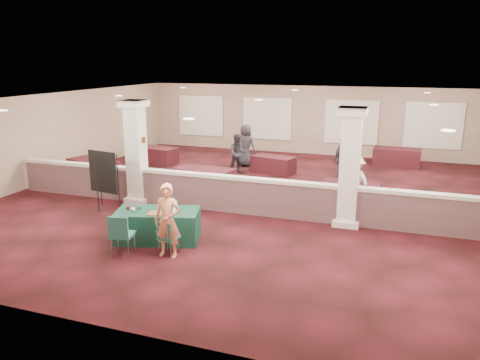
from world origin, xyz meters
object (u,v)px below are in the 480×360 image
(attendee_a, at_px, (238,154))
(attendee_c, at_px, (342,160))
(far_table_back_left, at_px, (158,155))
(easel_board, at_px, (103,173))
(far_table_front_right, at_px, (350,194))
(woman, at_px, (168,221))
(far_table_front_left, at_px, (94,170))
(attendee_d, at_px, (246,145))
(far_table_back_center, at_px, (273,165))
(attendee_b, at_px, (355,181))
(conf_chair_main, at_px, (167,235))
(near_table, at_px, (158,225))
(far_table_front_center, at_px, (205,180))
(far_table_back_right, at_px, (397,157))
(conf_chair_side, at_px, (121,232))

(attendee_a, bearing_deg, attendee_c, -37.63)
(far_table_back_left, relative_size, attendee_c, 0.97)
(easel_board, relative_size, far_table_front_right, 1.00)
(woman, bearing_deg, far_table_front_left, 135.27)
(attendee_a, relative_size, attendee_d, 0.88)
(far_table_front_left, height_order, far_table_back_center, far_table_front_left)
(easel_board, height_order, attendee_b, easel_board)
(conf_chair_main, xyz_separation_m, attendee_a, (-1.13, 8.10, 0.30))
(near_table, relative_size, conf_chair_main, 2.48)
(far_table_front_left, distance_m, far_table_front_right, 9.38)
(attendee_d, bearing_deg, far_table_back_center, 160.02)
(near_table, bearing_deg, attendee_a, 77.56)
(far_table_front_center, xyz_separation_m, far_table_back_right, (6.11, 6.20, -0.01))
(attendee_d, bearing_deg, near_table, 103.16)
(near_table, xyz_separation_m, far_table_back_right, (5.41, 10.71, -0.00))
(far_table_front_center, height_order, far_table_back_left, far_table_front_center)
(woman, bearing_deg, far_table_back_center, 86.40)
(attendee_c, bearing_deg, woman, -175.79)
(conf_chair_main, distance_m, conf_chair_side, 1.04)
(easel_board, distance_m, far_table_front_center, 3.55)
(near_table, relative_size, attendee_a, 1.29)
(attendee_a, bearing_deg, far_table_front_left, 176.01)
(far_table_back_left, bearing_deg, conf_chair_side, -65.75)
(attendee_b, bearing_deg, far_table_back_left, -167.13)
(near_table, height_order, conf_chair_main, conf_chair_main)
(attendee_c, bearing_deg, near_table, 177.59)
(easel_board, distance_m, far_table_back_right, 12.17)
(near_table, relative_size, woman, 1.18)
(far_table_front_center, bearing_deg, far_table_back_right, 45.43)
(woman, distance_m, far_table_back_center, 8.67)
(attendee_c, bearing_deg, far_table_front_center, 146.06)
(near_table, xyz_separation_m, attendee_c, (3.57, 7.17, 0.48))
(attendee_d, bearing_deg, far_table_back_left, 19.31)
(near_table, distance_m, attendee_c, 8.03)
(attendee_a, bearing_deg, conf_chair_main, -117.19)
(far_table_front_right, height_order, attendee_b, attendee_b)
(conf_chair_main, relative_size, attendee_d, 0.46)
(far_table_back_center, bearing_deg, woman, -90.78)
(conf_chair_side, distance_m, far_table_back_right, 13.16)
(far_table_back_center, bearing_deg, far_table_back_left, 178.80)
(conf_chair_main, height_order, easel_board, easel_board)
(conf_chair_main, height_order, attendee_d, attendee_d)
(attendee_a, bearing_deg, attendee_d, 60.47)
(conf_chair_main, height_order, attendee_a, attendee_a)
(attendee_a, bearing_deg, woman, -116.82)
(far_table_front_right, relative_size, attendee_a, 1.13)
(far_table_front_center, xyz_separation_m, attendee_b, (5.00, 0.15, 0.37))
(attendee_c, bearing_deg, easel_board, 154.89)
(far_table_front_left, bearing_deg, attendee_b, 0.93)
(far_table_back_right, bearing_deg, attendee_b, -100.37)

